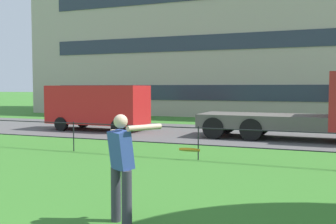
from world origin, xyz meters
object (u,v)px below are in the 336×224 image
object	(u,v)px
person_thrower	(122,165)
frisbee	(189,150)
apartment_building_background	(255,25)
panel_van_far_right	(98,105)
flatbed_truck_center	(317,111)

from	to	relation	value
person_thrower	frisbee	distance (m)	1.56
frisbee	apartment_building_background	size ratio (longest dim) A/B	0.01
person_thrower	panel_van_far_right	size ratio (longest dim) A/B	0.34
frisbee	panel_van_far_right	world-z (taller)	panel_van_far_right
apartment_building_background	person_thrower	bearing A→B (deg)	-85.54
frisbee	panel_van_far_right	bearing A→B (deg)	125.62
flatbed_truck_center	apartment_building_background	distance (m)	17.97
person_thrower	flatbed_truck_center	xyz separation A→B (m)	(2.83, 11.39, 0.28)
frisbee	panel_van_far_right	xyz separation A→B (m)	(-8.79, 12.27, -0.08)
panel_van_far_right	flatbed_truck_center	distance (m)	10.28
panel_van_far_right	apartment_building_background	size ratio (longest dim) A/B	0.14
person_thrower	flatbed_truck_center	bearing A→B (deg)	76.07
flatbed_truck_center	apartment_building_background	bearing A→B (deg)	107.12
panel_van_far_right	apartment_building_background	distance (m)	17.87
person_thrower	frisbee	size ratio (longest dim) A/B	5.85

